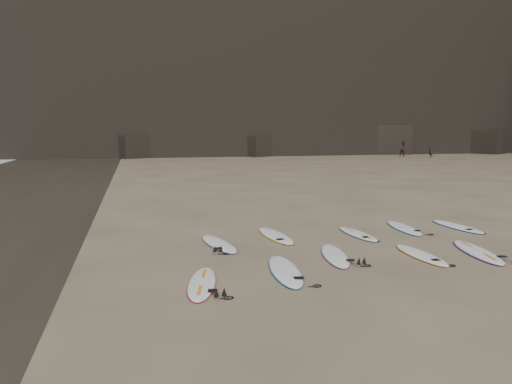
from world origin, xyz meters
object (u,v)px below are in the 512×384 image
surfboard_4 (477,251)px  surfboard_6 (275,235)px  surfboard_9 (457,226)px  person_b (404,149)px  surfboard_5 (219,244)px  surfboard_3 (421,255)px  surfboard_7 (358,234)px  surfboard_8 (404,228)px  surfboard_2 (335,255)px  person_a (431,151)px  surfboard_0 (202,283)px  surfboard_1 (285,270)px

surfboard_4 → surfboard_6: surfboard_4 is taller
surfboard_6 → surfboard_9: bearing=-5.4°
surfboard_9 → person_b: person_b is taller
surfboard_4 → surfboard_5: size_ratio=1.10×
surfboard_3 → surfboard_4: surfboard_4 is taller
surfboard_7 → surfboard_8: size_ratio=0.93×
surfboard_8 → surfboard_9: same height
surfboard_2 → surfboard_9: size_ratio=0.99×
surfboard_2 → person_b: 46.49m
surfboard_6 → person_a: size_ratio=1.60×
surfboard_0 → surfboard_5: size_ratio=0.97×
surfboard_2 → surfboard_8: same height
surfboard_0 → person_a: size_ratio=1.50×
person_a → surfboard_9: bearing=-41.2°
surfboard_4 → surfboard_6: (-4.67, 3.20, -0.00)m
surfboard_0 → surfboard_7: surfboard_0 is taller
surfboard_9 → person_a: 39.80m
surfboard_8 → surfboard_5: bearing=-165.9°
surfboard_0 → surfboard_8: surfboard_8 is taller
surfboard_1 → surfboard_5: surfboard_1 is taller
person_b → person_a: bearing=-49.2°
surfboard_4 → surfboard_6: size_ratio=1.06×
surfboard_2 → person_b: bearing=70.2°
surfboard_4 → surfboard_1: bearing=-161.9°
surfboard_7 → person_a: size_ratio=1.45×
surfboard_5 → surfboard_6: (1.86, 0.67, 0.00)m
surfboard_4 → surfboard_9: surfboard_4 is taller
surfboard_2 → surfboard_6: surfboard_6 is taller
surfboard_0 → surfboard_2: (3.64, 1.50, 0.00)m
surfboard_2 → surfboard_6: (-0.84, 2.66, 0.00)m
surfboard_5 → surfboard_7: bearing=-6.2°
surfboard_3 → surfboard_4: size_ratio=0.87×
surfboard_2 → surfboard_3: size_ratio=1.04×
surfboard_0 → surfboard_8: size_ratio=0.97×
surfboard_4 → surfboard_3: bearing=-169.8°
surfboard_5 → surfboard_6: size_ratio=0.97×
person_b → surfboard_5: bearing=-114.6°
surfboard_1 → surfboard_4: (5.48, 0.49, 0.00)m
surfboard_0 → surfboard_8: (7.22, 4.30, 0.00)m
person_a → person_b: size_ratio=0.87×
surfboard_5 → person_a: person_a is taller
surfboard_5 → person_a: 45.06m
surfboard_1 → surfboard_7: bearing=51.4°
surfboard_5 → surfboard_9: (8.14, 0.61, 0.00)m
surfboard_0 → surfboard_6: bearing=68.0°
surfboard_2 → surfboard_5: bearing=155.8°
surfboard_6 → surfboard_7: size_ratio=1.10×
surfboard_0 → surfboard_4: bearing=19.2°
surfboard_8 → surfboard_3: bearing=-106.3°
surfboard_4 → person_a: person_a is taller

